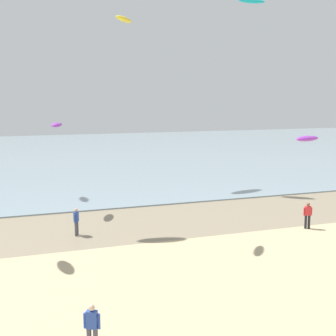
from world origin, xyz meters
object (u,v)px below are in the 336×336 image
at_px(person_left_flank, 92,327).
at_px(kite_aloft_7, 307,139).
at_px(kite_aloft_3, 124,19).
at_px(kite_aloft_6, 57,125).
at_px(kite_aloft_8, 252,1).
at_px(person_mid_beach, 308,215).
at_px(person_by_waterline, 76,221).

relative_size(person_left_flank, kite_aloft_7, 0.88).
xyz_separation_m(person_left_flank, kite_aloft_3, (4.17, 12.37, 11.89)).
xyz_separation_m(kite_aloft_6, kite_aloft_8, (21.33, 10.71, 11.96)).
distance_m(kite_aloft_3, kite_aloft_6, 9.92).
height_order(person_left_flank, kite_aloft_8, kite_aloft_8).
height_order(kite_aloft_3, kite_aloft_7, kite_aloft_3).
relative_size(person_left_flank, kite_aloft_3, 0.93).
bearing_deg(person_mid_beach, kite_aloft_8, 71.77).
distance_m(person_by_waterline, kite_aloft_6, 8.21).
xyz_separation_m(person_left_flank, kite_aloft_8, (22.08, 29.87, 17.48)).
distance_m(person_by_waterline, person_left_flank, 13.15).
distance_m(person_left_flank, kite_aloft_8, 41.05).
bearing_deg(kite_aloft_7, person_by_waterline, -39.59).
relative_size(person_mid_beach, person_left_flank, 1.00).
bearing_deg(kite_aloft_8, person_mid_beach, -104.03).
xyz_separation_m(person_mid_beach, kite_aloft_7, (-1.43, -1.54, 5.08)).
xyz_separation_m(person_mid_beach, kite_aloft_3, (-11.30, 2.59, 11.89)).
relative_size(person_by_waterline, kite_aloft_8, 0.57).
xyz_separation_m(kite_aloft_3, kite_aloft_7, (9.86, -4.12, -6.81)).
relative_size(kite_aloft_3, kite_aloft_8, 0.61).
relative_size(kite_aloft_7, kite_aloft_8, 0.65).
bearing_deg(kite_aloft_6, kite_aloft_3, -136.24).
xyz_separation_m(person_by_waterline, kite_aloft_6, (-0.43, 6.06, 5.51)).
relative_size(person_left_flank, kite_aloft_6, 0.84).
xyz_separation_m(person_mid_beach, kite_aloft_6, (-14.72, 9.37, 5.51)).
bearing_deg(person_by_waterline, kite_aloft_8, 38.75).
distance_m(kite_aloft_7, kite_aloft_8, 26.19).
bearing_deg(kite_aloft_6, person_by_waterline, -158.89).
relative_size(kite_aloft_3, kite_aloft_7, 0.95).
xyz_separation_m(person_mid_beach, kite_aloft_8, (6.62, 20.08, 17.48)).
height_order(person_mid_beach, kite_aloft_6, kite_aloft_6).
distance_m(person_mid_beach, person_left_flank, 18.30).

